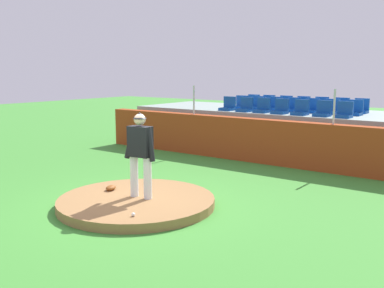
% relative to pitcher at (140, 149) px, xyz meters
% --- Properties ---
extents(ground_plane, '(60.00, 60.00, 0.00)m').
position_rel_pitcher_xyz_m(ground_plane, '(-0.07, -0.07, -1.26)').
color(ground_plane, '#3E8C32').
extents(pitchers_mound, '(3.36, 3.36, 0.19)m').
position_rel_pitcher_xyz_m(pitchers_mound, '(-0.07, -0.07, -1.16)').
color(pitchers_mound, olive).
rests_on(pitchers_mound, ground_plane).
extents(pitcher, '(0.81, 0.31, 1.84)m').
position_rel_pitcher_xyz_m(pitcher, '(0.00, 0.00, 0.00)').
color(pitcher, silver).
rests_on(pitcher, pitchers_mound).
extents(baseball, '(0.07, 0.07, 0.07)m').
position_rel_pitcher_xyz_m(baseball, '(0.75, -1.01, -1.03)').
color(baseball, white).
rests_on(baseball, pitchers_mound).
extents(fielding_glove, '(0.28, 0.35, 0.11)m').
position_rel_pitcher_xyz_m(fielding_glove, '(-0.96, 0.01, -1.01)').
color(fielding_glove, brown).
rests_on(fielding_glove, pitchers_mound).
extents(brick_barrier, '(12.78, 0.40, 1.39)m').
position_rel_pitcher_xyz_m(brick_barrier, '(-0.07, 5.64, -0.56)').
color(brick_barrier, '#9A3917').
rests_on(brick_barrier, ground_plane).
extents(fence_post_left, '(0.06, 0.06, 0.99)m').
position_rel_pitcher_xyz_m(fence_post_left, '(-2.75, 5.64, 0.63)').
color(fence_post_left, silver).
rests_on(fence_post_left, brick_barrier).
extents(fence_post_right, '(0.06, 0.06, 0.99)m').
position_rel_pitcher_xyz_m(fence_post_right, '(2.15, 5.64, 0.63)').
color(fence_post_right, silver).
rests_on(fence_post_right, brick_barrier).
extents(bleacher_platform, '(12.31, 3.64, 1.46)m').
position_rel_pitcher_xyz_m(bleacher_platform, '(-0.07, 8.26, -0.53)').
color(bleacher_platform, gray).
rests_on(bleacher_platform, ground_plane).
extents(stadium_chair_0, '(0.48, 0.44, 0.50)m').
position_rel_pitcher_xyz_m(stadium_chair_0, '(-2.18, 6.97, 0.35)').
color(stadium_chair_0, '#104698').
rests_on(stadium_chair_0, bleacher_platform).
extents(stadium_chair_1, '(0.48, 0.44, 0.50)m').
position_rel_pitcher_xyz_m(stadium_chair_1, '(-1.44, 6.94, 0.35)').
color(stadium_chair_1, '#104698').
rests_on(stadium_chair_1, bleacher_platform).
extents(stadium_chair_2, '(0.48, 0.44, 0.50)m').
position_rel_pitcher_xyz_m(stadium_chair_2, '(-0.78, 6.96, 0.35)').
color(stadium_chair_2, '#104698').
rests_on(stadium_chair_2, bleacher_platform).
extents(stadium_chair_3, '(0.48, 0.44, 0.50)m').
position_rel_pitcher_xyz_m(stadium_chair_3, '(-0.10, 6.95, 0.35)').
color(stadium_chair_3, '#104698').
rests_on(stadium_chair_3, bleacher_platform).
extents(stadium_chair_4, '(0.48, 0.44, 0.50)m').
position_rel_pitcher_xyz_m(stadium_chair_4, '(0.61, 6.95, 0.35)').
color(stadium_chair_4, '#104698').
rests_on(stadium_chair_4, bleacher_platform).
extents(stadium_chair_5, '(0.48, 0.44, 0.50)m').
position_rel_pitcher_xyz_m(stadium_chair_5, '(1.35, 6.97, 0.35)').
color(stadium_chair_5, '#104698').
rests_on(stadium_chair_5, bleacher_platform).
extents(stadium_chair_6, '(0.48, 0.44, 0.50)m').
position_rel_pitcher_xyz_m(stadium_chair_6, '(2.02, 6.94, 0.35)').
color(stadium_chair_6, '#104698').
rests_on(stadium_chair_6, bleacher_platform).
extents(stadium_chair_7, '(0.48, 0.44, 0.50)m').
position_rel_pitcher_xyz_m(stadium_chair_7, '(-2.17, 7.84, 0.35)').
color(stadium_chair_7, '#104698').
rests_on(stadium_chair_7, bleacher_platform).
extents(stadium_chair_8, '(0.48, 0.44, 0.50)m').
position_rel_pitcher_xyz_m(stadium_chair_8, '(-1.46, 7.86, 0.35)').
color(stadium_chair_8, '#104698').
rests_on(stadium_chair_8, bleacher_platform).
extents(stadium_chair_9, '(0.48, 0.44, 0.50)m').
position_rel_pitcher_xyz_m(stadium_chair_9, '(-0.77, 7.87, 0.35)').
color(stadium_chair_9, '#104698').
rests_on(stadium_chair_9, bleacher_platform).
extents(stadium_chair_10, '(0.48, 0.44, 0.50)m').
position_rel_pitcher_xyz_m(stadium_chair_10, '(-0.08, 7.86, 0.35)').
color(stadium_chair_10, '#104698').
rests_on(stadium_chair_10, bleacher_platform).
extents(stadium_chair_11, '(0.48, 0.44, 0.50)m').
position_rel_pitcher_xyz_m(stadium_chair_11, '(0.62, 7.86, 0.35)').
color(stadium_chair_11, '#104698').
rests_on(stadium_chair_11, bleacher_platform).
extents(stadium_chair_12, '(0.48, 0.44, 0.50)m').
position_rel_pitcher_xyz_m(stadium_chair_12, '(1.30, 7.87, 0.35)').
color(stadium_chair_12, '#104698').
rests_on(stadium_chair_12, bleacher_platform).
extents(stadium_chair_13, '(0.48, 0.44, 0.50)m').
position_rel_pitcher_xyz_m(stadium_chair_13, '(2.06, 7.89, 0.35)').
color(stadium_chair_13, '#104698').
rests_on(stadium_chair_13, bleacher_platform).
extents(stadium_chair_14, '(0.48, 0.44, 0.50)m').
position_rel_pitcher_xyz_m(stadium_chair_14, '(-2.16, 8.74, 0.35)').
color(stadium_chair_14, '#104698').
rests_on(stadium_chair_14, bleacher_platform).
extents(stadium_chair_15, '(0.48, 0.44, 0.50)m').
position_rel_pitcher_xyz_m(stadium_chair_15, '(-1.49, 8.75, 0.35)').
color(stadium_chair_15, '#104698').
rests_on(stadium_chair_15, bleacher_platform).
extents(stadium_chair_16, '(0.48, 0.44, 0.50)m').
position_rel_pitcher_xyz_m(stadium_chair_16, '(-0.77, 8.75, 0.35)').
color(stadium_chair_16, '#104698').
rests_on(stadium_chair_16, bleacher_platform).
extents(stadium_chair_17, '(0.48, 0.44, 0.50)m').
position_rel_pitcher_xyz_m(stadium_chair_17, '(-0.08, 8.76, 0.35)').
color(stadium_chair_17, '#104698').
rests_on(stadium_chair_17, bleacher_platform).
extents(stadium_chair_18, '(0.48, 0.44, 0.50)m').
position_rel_pitcher_xyz_m(stadium_chair_18, '(0.60, 8.79, 0.35)').
color(stadium_chair_18, '#104698').
rests_on(stadium_chair_18, bleacher_platform).
extents(stadium_chair_19, '(0.48, 0.44, 0.50)m').
position_rel_pitcher_xyz_m(stadium_chair_19, '(1.34, 8.76, 0.35)').
color(stadium_chair_19, '#104698').
rests_on(stadium_chair_19, bleacher_platform).
extents(stadium_chair_20, '(0.48, 0.44, 0.50)m').
position_rel_pitcher_xyz_m(stadium_chair_20, '(2.00, 8.77, 0.35)').
color(stadium_chair_20, '#104698').
rests_on(stadium_chair_20, bleacher_platform).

